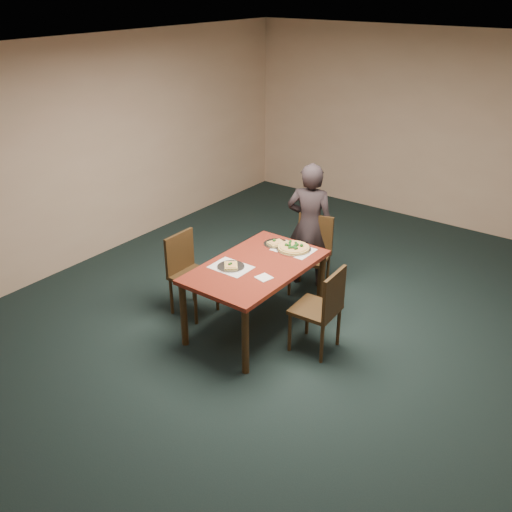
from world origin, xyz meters
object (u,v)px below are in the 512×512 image
Objects in this scene: chair_left at (188,269)px; dining_table at (256,273)px; chair_right at (323,306)px; slice_plate_far at (276,243)px; pizza_pan at (294,248)px; slice_plate_near at (231,266)px; diner at (310,226)px; chair_far at (312,250)px.

dining_table is at bearing -78.98° from chair_left.
slice_plate_far is at bearing -121.34° from chair_right.
pizza_pan is (0.11, 0.53, 0.12)m from dining_table.
chair_left is 1.01m from slice_plate_far.
chair_left is at bearing -135.27° from slice_plate_far.
dining_table is 3.98× the size of pizza_pan.
pizza_pan is at bearing 68.69° from slice_plate_near.
diner is 5.43× the size of slice_plate_far.
chair_far reaches higher than slice_plate_near.
chair_left is at bearing 176.69° from slice_plate_near.
chair_right is at bearing 3.57° from dining_table.
slice_plate_near is (-0.28, -0.72, -0.01)m from pizza_pan.
chair_right is at bearing -28.36° from slice_plate_far.
slice_plate_far reaches higher than slice_plate_near.
pizza_pan is 1.35× the size of slice_plate_near.
chair_far is 3.25× the size of slice_plate_far.
chair_far is 0.60× the size of diner.
slice_plate_near is at bearing -94.14° from slice_plate_far.
slice_plate_near is at bearing -93.34° from chair_left.
diner reaches higher than chair_right.
diner reaches higher than slice_plate_near.
pizza_pan is at bearing 88.08° from diner.
dining_table is 0.55m from slice_plate_far.
pizza_pan is 1.35× the size of slice_plate_far.
diner reaches higher than pizza_pan.
diner is at bearing 107.07° from pizza_pan.
slice_plate_far is at bearing -117.34° from chair_far.
chair_left is (-0.81, -0.16, -0.14)m from dining_table.
chair_right reaches higher than slice_plate_far.
chair_left is 1.60m from chair_right.
chair_left is at bearing -168.95° from dining_table.
diner is (0.73, 1.34, 0.24)m from chair_left.
pizza_pan is (0.20, -0.65, 0.01)m from diner.
chair_far is 1.31m from slice_plate_near.
diner reaches higher than dining_table.
chair_left is 1.18m from pizza_pan.
chair_far is 1.49m from chair_left.
chair_far is at bearing 88.99° from dining_table.
slice_plate_near is 1.00× the size of slice_plate_far.
chair_right is (0.77, 0.05, -0.14)m from dining_table.
chair_far reaches higher than pizza_pan.
dining_table is 1.65× the size of chair_far.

